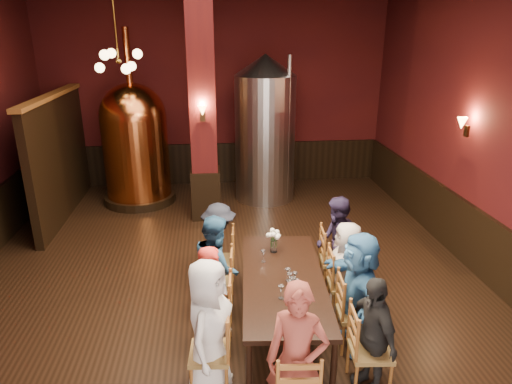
{
  "coord_description": "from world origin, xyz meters",
  "views": [
    {
      "loc": [
        -0.17,
        -5.99,
        3.68
      ],
      "look_at": [
        0.46,
        0.2,
        1.43
      ],
      "focal_mm": 32.0,
      "sensor_mm": 36.0,
      "label": 1
    }
  ],
  "objects": [
    {
      "name": "dining_table",
      "position": [
        0.67,
        -1.09,
        0.69
      ],
      "size": [
        1.19,
        2.47,
        0.75
      ],
      "rotation": [
        0.0,
        0.0,
        -0.08
      ],
      "color": "black",
      "rests_on": "ground"
    },
    {
      "name": "chair_1",
      "position": [
        -0.2,
        -1.36,
        0.46
      ],
      "size": [
        0.49,
        0.49,
        0.92
      ],
      "primitive_type": null,
      "rotation": [
        0.0,
        0.0,
        -1.65
      ],
      "color": "brown",
      "rests_on": "ground"
    },
    {
      "name": "chair_6",
      "position": [
        1.54,
        -0.83,
        0.46
      ],
      "size": [
        0.49,
        0.49,
        0.92
      ],
      "primitive_type": null,
      "rotation": [
        0.0,
        0.0,
        1.49
      ],
      "color": "brown",
      "rests_on": "ground"
    },
    {
      "name": "wine_glass_4",
      "position": [
        0.78,
        -1.27,
        0.83
      ],
      "size": [
        0.07,
        0.07,
        0.17
      ],
      "primitive_type": null,
      "color": "white",
      "rests_on": "dining_table"
    },
    {
      "name": "wine_glass_2",
      "position": [
        0.68,
        -1.44,
        0.83
      ],
      "size": [
        0.07,
        0.07,
        0.17
      ],
      "primitive_type": null,
      "color": "white",
      "rests_on": "dining_table"
    },
    {
      "name": "person_4",
      "position": [
        1.44,
        -2.16,
        0.66
      ],
      "size": [
        0.5,
        0.83,
        1.33
      ],
      "primitive_type": "imported",
      "rotation": [
        0.0,
        0.0,
        4.95
      ],
      "color": "black",
      "rests_on": "ground"
    },
    {
      "name": "partition",
      "position": [
        -3.2,
        3.2,
        1.2
      ],
      "size": [
        0.22,
        3.5,
        2.4
      ],
      "primitive_type": "cube",
      "color": "black",
      "rests_on": "ground"
    },
    {
      "name": "wine_glass_0",
      "position": [
        0.47,
        -0.66,
        0.83
      ],
      "size": [
        0.07,
        0.07,
        0.17
      ],
      "primitive_type": null,
      "color": "white",
      "rests_on": "dining_table"
    },
    {
      "name": "pendant_cluster",
      "position": [
        -1.8,
        2.9,
        3.1
      ],
      "size": [
        0.9,
        0.9,
        1.7
      ],
      "primitive_type": null,
      "color": "#A57226",
      "rests_on": "room"
    },
    {
      "name": "wine_glass_6",
      "position": [
        0.71,
        -1.27,
        0.83
      ],
      "size": [
        0.07,
        0.07,
        0.17
      ],
      "primitive_type": null,
      "color": "white",
      "rests_on": "dining_table"
    },
    {
      "name": "chair_4",
      "position": [
        1.44,
        -2.16,
        0.46
      ],
      "size": [
        0.49,
        0.49,
        0.92
      ],
      "primitive_type": null,
      "rotation": [
        0.0,
        0.0,
        1.49
      ],
      "color": "brown",
      "rests_on": "ground"
    },
    {
      "name": "room",
      "position": [
        0.0,
        0.0,
        2.25
      ],
      "size": [
        10.0,
        10.02,
        4.5
      ],
      "color": "black",
      "rests_on": "ground"
    },
    {
      "name": "chair_5",
      "position": [
        1.49,
        -1.49,
        0.46
      ],
      "size": [
        0.49,
        0.49,
        0.92
      ],
      "primitive_type": null,
      "rotation": [
        0.0,
        0.0,
        1.49
      ],
      "color": "brown",
      "rests_on": "ground"
    },
    {
      "name": "steel_vessel",
      "position": [
        1.02,
        3.77,
        1.59
      ],
      "size": [
        1.66,
        1.66,
        3.17
      ],
      "rotation": [
        0.0,
        0.0,
        0.32
      ],
      "color": "#B2B2B7",
      "rests_on": "ground"
    },
    {
      "name": "wainscot_right",
      "position": [
        3.96,
        0.0,
        0.5
      ],
      "size": [
        0.08,
        9.9,
        1.0
      ],
      "primitive_type": "cube",
      "color": "black",
      "rests_on": "ground"
    },
    {
      "name": "person_0",
      "position": [
        -0.26,
        -2.02,
        0.76
      ],
      "size": [
        0.71,
        0.87,
        1.53
      ],
      "primitive_type": "imported",
      "rotation": [
        0.0,
        0.0,
        1.22
      ],
      "color": "white",
      "rests_on": "ground"
    },
    {
      "name": "wine_glass_8",
      "position": [
        0.77,
        -1.44,
        0.83
      ],
      "size": [
        0.07,
        0.07,
        0.17
      ],
      "primitive_type": null,
      "color": "white",
      "rests_on": "dining_table"
    },
    {
      "name": "chair_0",
      "position": [
        -0.26,
        -2.02,
        0.46
      ],
      "size": [
        0.49,
        0.49,
        0.92
      ],
      "primitive_type": null,
      "rotation": [
        0.0,
        0.0,
        -1.65
      ],
      "color": "brown",
      "rests_on": "ground"
    },
    {
      "name": "wainscot_back",
      "position": [
        0.0,
        4.96,
        0.5
      ],
      "size": [
        7.9,
        0.08,
        1.0
      ],
      "primitive_type": "cube",
      "color": "black",
      "rests_on": "ground"
    },
    {
      "name": "person_3",
      "position": [
        -0.1,
        -0.03,
        0.67
      ],
      "size": [
        0.57,
        0.91,
        1.35
      ],
      "primitive_type": "imported",
      "rotation": [
        0.0,
        0.0,
        1.66
      ],
      "color": "black",
      "rests_on": "ground"
    },
    {
      "name": "wine_glass_7",
      "position": [
        0.73,
        -1.38,
        0.83
      ],
      "size": [
        0.07,
        0.07,
        0.17
      ],
      "primitive_type": null,
      "color": "white",
      "rests_on": "dining_table"
    },
    {
      "name": "column",
      "position": [
        -0.3,
        2.8,
        2.25
      ],
      "size": [
        0.58,
        0.58,
        4.5
      ],
      "primitive_type": "cube",
      "color": "#49100F",
      "rests_on": "ground"
    },
    {
      "name": "chair_3",
      "position": [
        -0.1,
        -0.03,
        0.46
      ],
      "size": [
        0.49,
        0.49,
        0.92
      ],
      "primitive_type": null,
      "rotation": [
        0.0,
        0.0,
        -1.65
      ],
      "color": "brown",
      "rests_on": "ground"
    },
    {
      "name": "copper_kettle",
      "position": [
        -1.78,
        3.83,
        1.35
      ],
      "size": [
        1.78,
        1.78,
        3.69
      ],
      "rotation": [
        0.0,
        0.0,
        -0.35
      ],
      "color": "black",
      "rests_on": "ground"
    },
    {
      "name": "chair_2",
      "position": [
        -0.15,
        -0.7,
        0.46
      ],
      "size": [
        0.49,
        0.49,
        0.92
      ],
      "primitive_type": null,
      "rotation": [
        0.0,
        0.0,
        -1.65
      ],
      "color": "brown",
      "rests_on": "ground"
    },
    {
      "name": "person_2",
      "position": [
        -0.15,
        -0.7,
        0.72
      ],
      "size": [
        0.46,
        0.75,
        1.45
      ],
      "primitive_type": "imported",
      "rotation": [
        0.0,
        0.0,
        1.74
      ],
      "color": "#24517A",
      "rests_on": "ground"
    },
    {
      "name": "person_5",
      "position": [
        1.49,
        -1.49,
        0.75
      ],
      "size": [
        0.52,
        1.41,
        1.5
      ],
      "primitive_type": "imported",
      "rotation": [
        0.0,
        0.0,
        4.76
      ],
      "color": "teal",
      "rests_on": "ground"
    },
    {
      "name": "wine_glass_3",
      "position": [
        0.71,
        -1.17,
        0.83
      ],
      "size": [
        0.07,
        0.07,
        0.17
      ],
      "primitive_type": null,
      "color": "white",
      "rests_on": "dining_table"
    },
    {
      "name": "person_8",
      "position": [
        0.55,
        -2.64,
        0.79
      ],
      "size": [
        0.67,
        0.55,
        1.59
      ],
      "primitive_type": "imported",
      "rotation": [
        0.0,
        0.0,
        5.94
      ],
      "color": "brown",
      "rests_on": "ground"
    },
    {
      "name": "sconce_column",
      "position": [
        -0.3,
        2.5,
        2.2
      ],
      "size": [
        0.2,
        0.2,
        0.36
      ],
      "primitive_type": null,
      "rotation": [
        0.0,
        0.0,
        3.14
      ],
      "color": "black",
      "rests_on": "column"
    },
    {
      "name": "rose_vase",
      "position": [
        0.65,
        -0.38,
        0.97
      ],
      "size": [
        0.2,
        0.2,
        0.34
      ],
      "color": "white",
      "rests_on": "dining_table"
    },
    {
      "name": "person_7",
      "position": [
        1.59,
        -0.16,
        0.71
      ],
      "size": [
        0.43,
        0.73,
        1.42
      ],
      "primitive_type": "imported",
      "rotation": [
        0.0,
        0.0,
        4.57
      ],
      "color": "#261E3C",
      "rests_on": "ground"
    },
    {
      "name": "chair_7",
      "position": [
        1.59,
        -0.16,
        0.46
      ],
      "size": [
        0.49,
        0.49,
        0.92
      ],
      "primitive_type": null,
      "rotation": [
        0.0,
        0.0,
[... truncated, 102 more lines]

